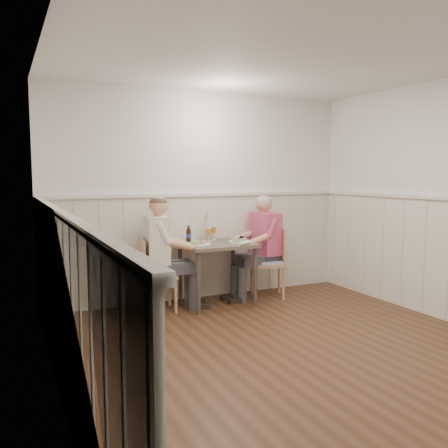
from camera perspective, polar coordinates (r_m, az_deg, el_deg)
name	(u,v)px	position (r m, az deg, el deg)	size (l,w,h in m)	color
ground_plane	(302,356)	(4.35, 9.35, -15.35)	(4.50, 4.50, 0.00)	#422816
room_shell	(305,181)	(4.05, 9.72, 5.09)	(4.04, 4.54, 2.60)	white
wainscot	(263,264)	(4.71, 4.73, -4.87)	(4.00, 4.49, 1.34)	beige
dining_table	(217,252)	(5.74, -0.85, -3.36)	(0.83, 0.70, 0.75)	#4F4639
chair_right	(272,259)	(6.12, 5.77, -4.27)	(0.56, 0.56, 0.90)	tan
chair_left	(153,272)	(5.53, -8.50, -5.73)	(0.45, 0.45, 0.85)	tan
man_in_pink	(262,254)	(6.11, 4.65, -3.59)	(0.64, 0.44, 1.34)	#3F3F47
diner_cream	(160,262)	(5.51, -7.67, -4.58)	(0.66, 0.46, 1.36)	#3F3F47
plate_man	(239,241)	(5.77, 1.88, -2.02)	(0.28, 0.28, 0.07)	white
plate_diner	(198,243)	(5.57, -3.18, -2.31)	(0.29, 0.29, 0.07)	white
beer_glass_a	(214,229)	(5.96, -1.26, -0.65)	(0.08, 0.08, 0.20)	silver
beer_glass_b	(209,231)	(5.87, -1.86, -0.83)	(0.08, 0.08, 0.19)	silver
beer_bottle	(189,235)	(5.79, -4.28, -1.29)	(0.06, 0.06, 0.21)	black
rolled_napkin	(244,243)	(5.57, 2.39, -2.29)	(0.21, 0.16, 0.05)	white
grass_vase	(205,227)	(5.95, -2.34, -0.31)	(0.04, 0.04, 0.38)	silver
gingham_mat	(189,242)	(5.81, -4.28, -2.16)	(0.36, 0.32, 0.01)	#4E65A5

